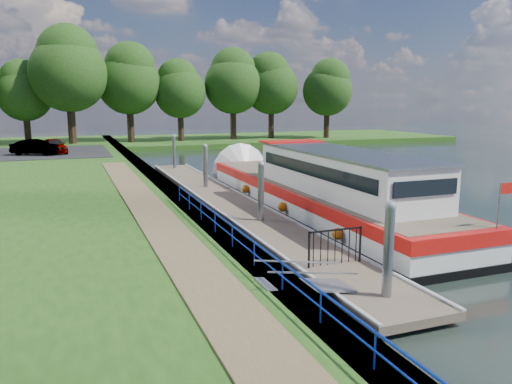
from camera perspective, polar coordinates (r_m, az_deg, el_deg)
name	(u,v)px	position (r m, az deg, el deg)	size (l,w,h in m)	color
ground	(375,303)	(14.27, 13.39, -12.28)	(160.00, 160.00, 0.00)	black
bank_edge	(171,197)	(26.77, -9.64, -0.60)	(1.10, 90.00, 0.78)	#473D2D
far_bank	(225,140)	(65.98, -3.52, 5.94)	(60.00, 18.00, 0.60)	#224814
footpath	(160,222)	(19.63, -10.96, -3.44)	(1.60, 40.00, 0.05)	brown
carpark	(26,153)	(49.15, -24.79, 4.06)	(14.00, 12.00, 0.06)	black
blue_fence	(243,239)	(15.19, -1.54, -5.34)	(0.04, 18.04, 0.72)	#0C2DBF
pontoon	(229,205)	(25.53, -3.12, -1.47)	(2.50, 30.00, 0.56)	brown
mooring_piles	(229,184)	(25.32, -3.15, 0.95)	(0.30, 27.30, 3.55)	gray
gangway	(306,284)	(13.55, 5.70, -10.44)	(2.58, 1.00, 0.92)	#A5A8AD
gate_panel	(335,242)	(15.64, 9.04, -5.63)	(1.85, 0.05, 1.15)	black
barge	(310,189)	(24.87, 6.19, 0.29)	(4.36, 21.15, 4.78)	black
horizon_trees	(118,78)	(59.84, -15.46, 12.46)	(54.38, 10.03, 12.87)	#332316
car_a	(54,146)	(47.57, -22.06, 4.92)	(1.58, 3.93, 1.34)	#999999
car_b	(36,147)	(46.66, -23.84, 4.70)	(1.42, 4.06, 1.34)	#999999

